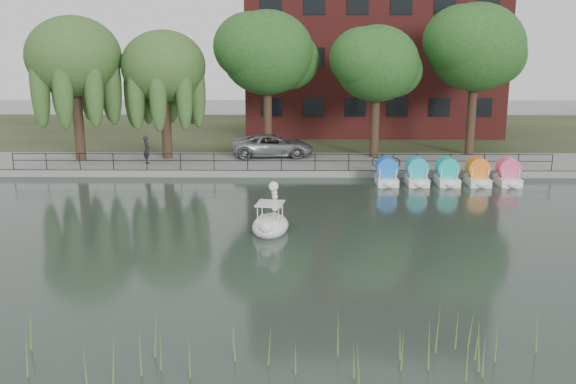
{
  "coord_description": "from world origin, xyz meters",
  "views": [
    {
      "loc": [
        0.81,
        -24.06,
        8.15
      ],
      "look_at": [
        0.5,
        4.0,
        1.3
      ],
      "focal_mm": 40.0,
      "sensor_mm": 36.0,
      "label": 1
    }
  ],
  "objects_px": {
    "minivan": "(273,144)",
    "swan_boat": "(271,222)",
    "bicycle": "(386,159)",
    "pedestrian": "(147,148)"
  },
  "relations": [
    {
      "from": "bicycle",
      "to": "pedestrian",
      "type": "relative_size",
      "value": 0.87
    },
    {
      "from": "bicycle",
      "to": "swan_boat",
      "type": "bearing_deg",
      "value": 163.39
    },
    {
      "from": "minivan",
      "to": "pedestrian",
      "type": "bearing_deg",
      "value": 103.86
    },
    {
      "from": "pedestrian",
      "to": "swan_boat",
      "type": "distance_m",
      "value": 15.34
    },
    {
      "from": "minivan",
      "to": "pedestrian",
      "type": "xyz_separation_m",
      "value": [
        -7.76,
        -2.46,
        0.14
      ]
    },
    {
      "from": "pedestrian",
      "to": "swan_boat",
      "type": "relative_size",
      "value": 0.76
    },
    {
      "from": "bicycle",
      "to": "swan_boat",
      "type": "height_order",
      "value": "swan_boat"
    },
    {
      "from": "swan_boat",
      "to": "pedestrian",
      "type": "bearing_deg",
      "value": 130.61
    },
    {
      "from": "bicycle",
      "to": "swan_boat",
      "type": "distance_m",
      "value": 13.71
    },
    {
      "from": "minivan",
      "to": "swan_boat",
      "type": "xyz_separation_m",
      "value": [
        0.41,
        -15.41,
        -0.8
      ]
    }
  ]
}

